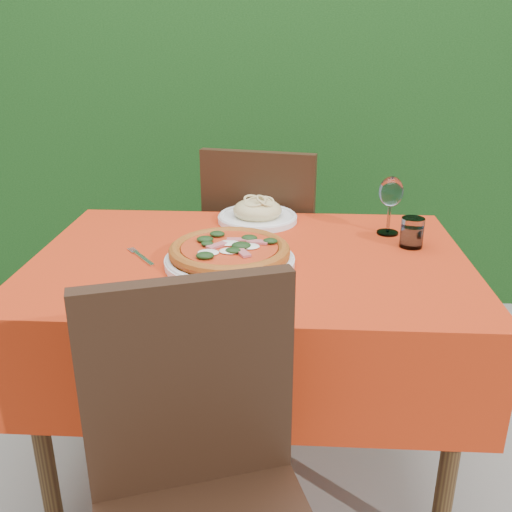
# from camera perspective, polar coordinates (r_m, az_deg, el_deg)

# --- Properties ---
(ground) EXTENTS (60.00, 60.00, 0.00)m
(ground) POSITION_cam_1_polar(r_m,az_deg,el_deg) (2.06, -0.50, -19.72)
(ground) COLOR slate
(ground) RESTS_ON ground
(hedge) EXTENTS (3.20, 0.55, 1.78)m
(hedge) POSITION_cam_1_polar(r_m,az_deg,el_deg) (3.13, 1.38, 13.40)
(hedge) COLOR black
(hedge) RESTS_ON ground
(dining_table) EXTENTS (1.26, 0.86, 0.75)m
(dining_table) POSITION_cam_1_polar(r_m,az_deg,el_deg) (1.73, -0.57, -4.67)
(dining_table) COLOR #473116
(dining_table) RESTS_ON ground
(chair_near) EXTENTS (0.54, 0.54, 0.94)m
(chair_near) POSITION_cam_1_polar(r_m,az_deg,el_deg) (1.19, -5.43, -22.18)
(chair_near) COLOR black
(chair_near) RESTS_ON ground
(chair_far) EXTENTS (0.51, 0.51, 0.96)m
(chair_far) POSITION_cam_1_polar(r_m,az_deg,el_deg) (2.31, 0.79, 0.92)
(chair_far) COLOR black
(chair_far) RESTS_ON ground
(pizza_plate) EXTENTS (0.44, 0.44, 0.07)m
(pizza_plate) POSITION_cam_1_polar(r_m,az_deg,el_deg) (1.60, -2.66, 0.21)
(pizza_plate) COLOR white
(pizza_plate) RESTS_ON dining_table
(pasta_plate) EXTENTS (0.27, 0.27, 0.08)m
(pasta_plate) POSITION_cam_1_polar(r_m,az_deg,el_deg) (1.97, 0.15, 4.28)
(pasta_plate) COLOR white
(pasta_plate) RESTS_ON dining_table
(water_glass) EXTENTS (0.07, 0.07, 0.09)m
(water_glass) POSITION_cam_1_polar(r_m,az_deg,el_deg) (1.79, 15.32, 2.14)
(water_glass) COLOR silver
(water_glass) RESTS_ON dining_table
(wine_glass) EXTENTS (0.08, 0.08, 0.19)m
(wine_glass) POSITION_cam_1_polar(r_m,az_deg,el_deg) (1.86, 13.34, 6.04)
(wine_glass) COLOR silver
(wine_glass) RESTS_ON dining_table
(fork) EXTENTS (0.12, 0.15, 0.00)m
(fork) POSITION_cam_1_polar(r_m,az_deg,el_deg) (1.67, -11.20, -0.22)
(fork) COLOR silver
(fork) RESTS_ON dining_table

